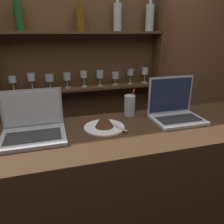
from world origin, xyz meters
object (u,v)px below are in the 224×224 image
at_px(laptop_far, 175,110).
at_px(water_glass, 130,105).
at_px(cake_plate, 104,122).
at_px(laptop_near, 33,127).

bearing_deg(laptop_far, water_glass, 150.70).
distance_m(laptop_far, water_glass, 0.27).
height_order(cake_plate, water_glass, water_glass).
bearing_deg(laptop_far, laptop_near, 179.87).
distance_m(laptop_far, cake_plate, 0.44).
relative_size(laptop_near, cake_plate, 1.41).
bearing_deg(cake_plate, laptop_near, 177.24).
xyz_separation_m(laptop_near, water_glass, (0.57, 0.13, 0.02)).
distance_m(laptop_near, laptop_far, 0.81).
xyz_separation_m(laptop_far, cake_plate, (-0.44, -0.02, -0.02)).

